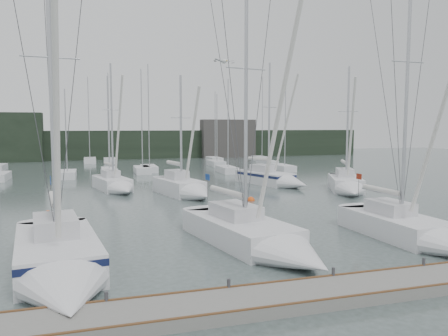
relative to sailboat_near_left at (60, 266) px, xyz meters
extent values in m
plane|color=#404E4B|center=(7.57, 0.69, -0.63)|extent=(160.00, 160.00, 0.00)
cube|color=slate|center=(7.57, -4.31, -0.43)|extent=(24.00, 2.00, 0.40)
cube|color=black|center=(7.57, 62.69, 1.87)|extent=(90.00, 4.00, 5.00)
cube|color=black|center=(-12.43, 60.69, 3.37)|extent=(12.00, 3.00, 8.00)
cube|color=#3C3A37|center=(25.57, 60.69, 2.87)|extent=(10.00, 3.00, 7.00)
cube|color=silver|center=(28.01, 50.16, -0.28)|extent=(1.80, 4.50, 0.90)
cylinder|color=#ABADB3|center=(28.01, 49.66, 6.64)|extent=(0.12, 0.12, 12.95)
cube|color=silver|center=(17.34, 34.79, -0.28)|extent=(1.80, 4.50, 0.90)
cylinder|color=#ABADB3|center=(17.34, 34.29, 5.51)|extent=(0.12, 0.12, 10.69)
cube|color=silver|center=(25.93, 42.43, -0.28)|extent=(1.80, 4.50, 0.90)
cylinder|color=#ABADB3|center=(25.93, 41.93, 4.47)|extent=(0.12, 0.12, 8.60)
cube|color=silver|center=(8.19, 38.92, -0.28)|extent=(1.80, 4.50, 0.90)
cylinder|color=#ABADB3|center=(8.19, 38.42, 6.51)|extent=(0.12, 0.12, 12.68)
cube|color=silver|center=(3.91, 53.31, -0.28)|extent=(1.80, 4.50, 0.90)
cylinder|color=#ABADB3|center=(3.91, 52.81, 6.73)|extent=(0.12, 0.12, 13.13)
cube|color=silver|center=(18.56, 44.03, -0.28)|extent=(1.80, 4.50, 0.90)
cylinder|color=#ABADB3|center=(18.56, 43.53, 4.95)|extent=(0.12, 0.12, 9.56)
cube|color=silver|center=(20.18, 50.76, -0.28)|extent=(1.80, 4.50, 0.90)
cylinder|color=#ABADB3|center=(20.18, 50.26, 5.40)|extent=(0.12, 0.12, 10.46)
cube|color=silver|center=(3.18, 36.86, -0.28)|extent=(1.80, 4.50, 0.90)
cylinder|color=#ABADB3|center=(3.18, 36.36, 5.58)|extent=(0.12, 0.12, 10.82)
cube|color=silver|center=(25.02, 34.83, -0.28)|extent=(1.80, 4.50, 0.90)
cylinder|color=#ABADB3|center=(25.02, 34.33, 5.91)|extent=(0.12, 0.12, 11.48)
cube|color=silver|center=(7.16, 37.44, -0.28)|extent=(1.80, 4.50, 0.90)
cylinder|color=#ABADB3|center=(7.16, 36.94, 6.10)|extent=(0.12, 0.12, 11.87)
cube|color=silver|center=(0.92, 54.98, -0.28)|extent=(1.80, 4.50, 0.90)
cylinder|color=#ABADB3|center=(0.92, 54.48, 6.48)|extent=(0.12, 0.12, 12.62)
cube|color=silver|center=(-1.44, 34.89, -0.28)|extent=(1.80, 4.50, 0.90)
cylinder|color=#ABADB3|center=(-1.44, 34.39, 4.71)|extent=(0.12, 0.12, 9.08)
cube|color=silver|center=(-0.24, 1.87, -0.15)|extent=(3.95, 7.21, 1.61)
cone|color=silver|center=(0.38, -3.00, -0.15)|extent=(3.46, 3.32, 3.11)
cube|color=silver|center=(-0.31, 2.41, 1.03)|extent=(2.04, 2.94, 0.75)
cylinder|color=#ABADB3|center=(-0.18, 1.39, 6.65)|extent=(0.19, 0.19, 11.99)
cylinder|color=silver|center=(-0.41, 3.24, 1.99)|extent=(0.72, 3.37, 0.30)
cube|color=#10173B|center=(-0.24, 1.87, 0.39)|extent=(3.98, 7.24, 0.27)
cube|color=navy|center=(-0.70, 5.50, 2.58)|extent=(0.09, 0.58, 0.39)
cube|color=silver|center=(8.32, 3.45, -0.20)|extent=(4.45, 7.51, 1.46)
cone|color=silver|center=(9.32, -1.47, -0.20)|extent=(3.65, 3.57, 3.11)
cube|color=silver|center=(8.22, 3.93, 0.87)|extent=(2.24, 3.10, 0.68)
cylinder|color=#ABADB3|center=(8.42, 2.96, 6.70)|extent=(0.17, 0.17, 12.33)
cylinder|color=silver|center=(8.04, 4.83, 1.75)|extent=(0.95, 3.42, 0.27)
cube|color=navy|center=(7.58, 7.08, 2.28)|extent=(0.12, 0.52, 0.35)
cube|color=silver|center=(16.62, 2.18, -0.21)|extent=(3.05, 6.24, 1.41)
cube|color=silver|center=(16.60, 2.65, 0.83)|extent=(1.64, 2.51, 0.66)
cylinder|color=#ABADB3|center=(16.64, 1.74, 7.10)|extent=(0.17, 0.17, 13.21)
cylinder|color=silver|center=(16.58, 3.40, 1.68)|extent=(0.37, 3.01, 0.26)
cube|color=maroon|center=(16.50, 5.43, 2.19)|extent=(0.04, 0.51, 0.34)
cube|color=silver|center=(2.96, 24.00, -0.21)|extent=(3.47, 5.60, 1.41)
cone|color=silver|center=(3.81, 20.38, -0.21)|extent=(2.79, 2.71, 2.34)
cube|color=silver|center=(2.85, 24.46, 0.82)|extent=(1.73, 2.32, 0.66)
cylinder|color=#ABADB3|center=(3.04, 23.64, 5.62)|extent=(0.17, 0.17, 10.25)
cylinder|color=silver|center=(2.72, 25.01, 1.66)|extent=(0.84, 2.54, 0.26)
cube|color=silver|center=(8.35, 19.44, -0.15)|extent=(3.80, 5.83, 1.61)
cone|color=silver|center=(9.28, 15.73, -0.15)|extent=(3.05, 2.86, 2.57)
cube|color=silver|center=(8.21, 19.96, 1.03)|extent=(1.89, 2.43, 0.75)
cylinder|color=#ABADB3|center=(8.44, 19.07, 5.01)|extent=(0.19, 0.19, 8.72)
cylinder|color=silver|center=(8.08, 20.48, 1.99)|extent=(0.93, 2.61, 0.30)
cube|color=silver|center=(18.00, 23.64, -0.18)|extent=(4.44, 6.62, 1.52)
cone|color=silver|center=(19.39, 19.51, -0.18)|extent=(3.32, 3.32, 2.63)
cube|color=silver|center=(17.83, 24.11, 0.93)|extent=(2.15, 2.77, 0.71)
cylinder|color=#ABADB3|center=(18.13, 23.22, 5.97)|extent=(0.18, 0.18, 10.78)
cylinder|color=silver|center=(17.61, 24.79, 1.84)|extent=(1.22, 2.91, 0.28)
cube|color=#10173B|center=(18.00, 23.64, 0.33)|extent=(4.46, 6.64, 0.25)
cube|color=silver|center=(23.28, 17.49, -0.18)|extent=(4.68, 6.26, 1.52)
cone|color=silver|center=(21.59, 13.77, -0.18)|extent=(3.33, 3.29, 2.54)
cube|color=silver|center=(23.49, 17.95, 0.94)|extent=(2.22, 2.66, 0.71)
cylinder|color=#ABADB3|center=(23.11, 17.12, 5.50)|extent=(0.18, 0.18, 9.84)
cylinder|color=silver|center=(23.76, 18.53, 1.86)|extent=(1.42, 2.66, 0.28)
sphere|color=#E34E14|center=(13.10, 14.77, -0.63)|extent=(0.61, 0.61, 0.61)
sphere|color=#E34E14|center=(-1.67, 13.81, -0.63)|extent=(0.47, 0.47, 0.47)
ellipsoid|color=white|center=(6.76, 1.10, 7.95)|extent=(0.32, 0.45, 0.19)
cube|color=gray|center=(6.51, 1.01, 7.96)|extent=(0.43, 0.25, 0.10)
cube|color=gray|center=(7.01, 1.18, 7.96)|extent=(0.43, 0.25, 0.10)
camera|label=1|loc=(1.27, -16.99, 5.21)|focal=35.00mm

